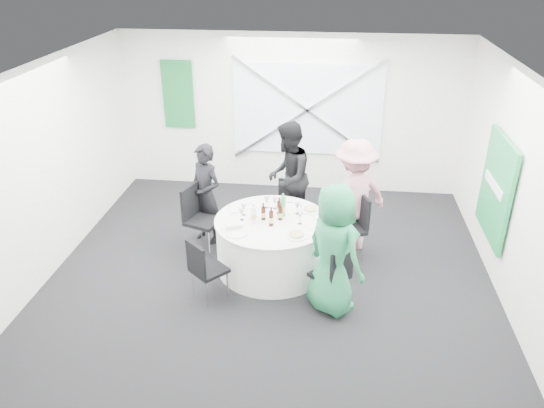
# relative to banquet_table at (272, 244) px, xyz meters

# --- Properties ---
(floor) EXTENTS (6.00, 6.00, 0.00)m
(floor) POSITION_rel_banquet_table_xyz_m (0.00, -0.20, -0.38)
(floor) COLOR black
(floor) RESTS_ON ground
(ceiling) EXTENTS (6.00, 6.00, 0.00)m
(ceiling) POSITION_rel_banquet_table_xyz_m (0.00, -0.20, 2.42)
(ceiling) COLOR silver
(ceiling) RESTS_ON wall_back
(wall_back) EXTENTS (6.00, 0.00, 6.00)m
(wall_back) POSITION_rel_banquet_table_xyz_m (0.00, 2.80, 1.02)
(wall_back) COLOR white
(wall_back) RESTS_ON floor
(wall_front) EXTENTS (6.00, 0.00, 6.00)m
(wall_front) POSITION_rel_banquet_table_xyz_m (0.00, -3.20, 1.02)
(wall_front) COLOR white
(wall_front) RESTS_ON floor
(wall_left) EXTENTS (0.00, 6.00, 6.00)m
(wall_left) POSITION_rel_banquet_table_xyz_m (-3.00, -0.20, 1.02)
(wall_left) COLOR white
(wall_left) RESTS_ON floor
(wall_right) EXTENTS (0.00, 6.00, 6.00)m
(wall_right) POSITION_rel_banquet_table_xyz_m (3.00, -0.20, 1.02)
(wall_right) COLOR white
(wall_right) RESTS_ON floor
(window_panel) EXTENTS (2.60, 0.03, 1.60)m
(window_panel) POSITION_rel_banquet_table_xyz_m (0.30, 2.76, 1.12)
(window_panel) COLOR silver
(window_panel) RESTS_ON wall_back
(window_brace_a) EXTENTS (2.63, 0.05, 1.84)m
(window_brace_a) POSITION_rel_banquet_table_xyz_m (0.30, 2.72, 1.12)
(window_brace_a) COLOR silver
(window_brace_a) RESTS_ON window_panel
(window_brace_b) EXTENTS (2.63, 0.05, 1.84)m
(window_brace_b) POSITION_rel_banquet_table_xyz_m (0.30, 2.72, 1.12)
(window_brace_b) COLOR silver
(window_brace_b) RESTS_ON window_panel
(green_banner) EXTENTS (0.55, 0.04, 1.20)m
(green_banner) POSITION_rel_banquet_table_xyz_m (-2.00, 2.75, 1.32)
(green_banner) COLOR #166E2C
(green_banner) RESTS_ON wall_back
(green_sign) EXTENTS (0.05, 1.20, 1.40)m
(green_sign) POSITION_rel_banquet_table_xyz_m (2.94, 0.40, 0.82)
(green_sign) COLOR #1A8F45
(green_sign) RESTS_ON wall_right
(banquet_table) EXTENTS (1.56, 1.56, 0.76)m
(banquet_table) POSITION_rel_banquet_table_xyz_m (0.00, 0.00, 0.00)
(banquet_table) COLOR silver
(banquet_table) RESTS_ON floor
(chair_back) EXTENTS (0.42, 0.43, 0.84)m
(chair_back) POSITION_rel_banquet_table_xyz_m (0.13, 1.11, 0.11)
(chair_back) COLOR black
(chair_back) RESTS_ON floor
(chair_back_left) EXTENTS (0.59, 0.58, 1.00)m
(chair_back_left) POSITION_rel_banquet_table_xyz_m (-1.13, 0.39, 0.21)
(chair_back_left) COLOR black
(chair_back_left) RESTS_ON floor
(chair_back_right) EXTENTS (0.57, 0.57, 0.96)m
(chair_back_right) POSITION_rel_banquet_table_xyz_m (1.12, 0.45, 0.18)
(chair_back_right) COLOR black
(chair_back_right) RESTS_ON floor
(chair_front_right) EXTENTS (0.56, 0.56, 0.88)m
(chair_front_right) POSITION_rel_banquet_table_xyz_m (0.86, -0.80, 0.13)
(chair_front_right) COLOR black
(chair_front_right) RESTS_ON floor
(chair_front_left) EXTENTS (0.55, 0.55, 0.86)m
(chair_front_left) POSITION_rel_banquet_table_xyz_m (-0.76, -0.84, 0.12)
(chair_front_left) COLOR black
(chair_front_left) RESTS_ON floor
(person_man_back_left) EXTENTS (0.67, 0.61, 1.54)m
(person_man_back_left) POSITION_rel_banquet_table_xyz_m (-1.07, 0.67, 0.39)
(person_man_back_left) COLOR black
(person_man_back_left) RESTS_ON floor
(person_man_back) EXTENTS (0.54, 0.89, 1.74)m
(person_man_back) POSITION_rel_banquet_table_xyz_m (0.11, 1.21, 0.49)
(person_man_back) COLOR black
(person_man_back) RESTS_ON floor
(person_woman_pink) EXTENTS (1.21, 1.02, 1.71)m
(person_woman_pink) POSITION_rel_banquet_table_xyz_m (1.10, 0.68, 0.47)
(person_woman_pink) COLOR #CA838E
(person_woman_pink) RESTS_ON floor
(person_woman_green) EXTENTS (0.96, 0.95, 1.68)m
(person_woman_green) POSITION_rel_banquet_table_xyz_m (0.84, -0.81, 0.46)
(person_woman_green) COLOR #238351
(person_woman_green) RESTS_ON floor
(plate_back) EXTENTS (0.26, 0.26, 0.01)m
(plate_back) POSITION_rel_banquet_table_xyz_m (-0.08, 0.49, 0.39)
(plate_back) COLOR white
(plate_back) RESTS_ON banquet_table
(plate_back_left) EXTENTS (0.29, 0.29, 0.01)m
(plate_back_left) POSITION_rel_banquet_table_xyz_m (-0.53, 0.29, 0.39)
(plate_back_left) COLOR white
(plate_back_left) RESTS_ON banquet_table
(plate_back_right) EXTENTS (0.29, 0.29, 0.04)m
(plate_back_right) POSITION_rel_banquet_table_xyz_m (0.50, 0.34, 0.40)
(plate_back_right) COLOR white
(plate_back_right) RESTS_ON banquet_table
(plate_front_right) EXTENTS (0.30, 0.30, 0.04)m
(plate_front_right) POSITION_rel_banquet_table_xyz_m (0.36, -0.39, 0.40)
(plate_front_right) COLOR white
(plate_front_right) RESTS_ON banquet_table
(plate_front_left) EXTENTS (0.27, 0.27, 0.01)m
(plate_front_left) POSITION_rel_banquet_table_xyz_m (-0.41, -0.43, 0.39)
(plate_front_left) COLOR white
(plate_front_left) RESTS_ON banquet_table
(napkin) EXTENTS (0.23, 0.19, 0.06)m
(napkin) POSITION_rel_banquet_table_xyz_m (-0.47, -0.29, 0.42)
(napkin) COLOR silver
(napkin) RESTS_ON plate_front_left
(beer_bottle_a) EXTENTS (0.06, 0.06, 0.25)m
(beer_bottle_a) POSITION_rel_banquet_table_xyz_m (-0.12, -0.00, 0.47)
(beer_bottle_a) COLOR #321709
(beer_bottle_a) RESTS_ON banquet_table
(beer_bottle_b) EXTENTS (0.06, 0.06, 0.25)m
(beer_bottle_b) POSITION_rel_banquet_table_xyz_m (0.08, 0.18, 0.48)
(beer_bottle_b) COLOR #321709
(beer_bottle_b) RESTS_ON banquet_table
(beer_bottle_c) EXTENTS (0.06, 0.06, 0.24)m
(beer_bottle_c) POSITION_rel_banquet_table_xyz_m (0.11, 0.02, 0.47)
(beer_bottle_c) COLOR #321709
(beer_bottle_c) RESTS_ON banquet_table
(beer_bottle_d) EXTENTS (0.06, 0.06, 0.27)m
(beer_bottle_d) POSITION_rel_banquet_table_xyz_m (0.01, -0.16, 0.48)
(beer_bottle_d) COLOR #321709
(beer_bottle_d) RESTS_ON banquet_table
(green_water_bottle) EXTENTS (0.08, 0.08, 0.33)m
(green_water_bottle) POSITION_rel_banquet_table_xyz_m (0.13, 0.13, 0.51)
(green_water_bottle) COLOR green
(green_water_bottle) RESTS_ON banquet_table
(clear_water_bottle) EXTENTS (0.08, 0.08, 0.29)m
(clear_water_bottle) POSITION_rel_banquet_table_xyz_m (-0.24, -0.10, 0.49)
(clear_water_bottle) COLOR white
(clear_water_bottle) RESTS_ON banquet_table
(wine_glass_a) EXTENTS (0.07, 0.07, 0.17)m
(wine_glass_a) POSITION_rel_banquet_table_xyz_m (-0.12, 0.36, 0.50)
(wine_glass_a) COLOR white
(wine_glass_a) RESTS_ON banquet_table
(wine_glass_b) EXTENTS (0.07, 0.07, 0.17)m
(wine_glass_b) POSITION_rel_banquet_table_xyz_m (0.32, 0.22, 0.50)
(wine_glass_b) COLOR white
(wine_glass_b) RESTS_ON banquet_table
(wine_glass_c) EXTENTS (0.07, 0.07, 0.17)m
(wine_glass_c) POSITION_rel_banquet_table_xyz_m (0.38, -0.06, 0.50)
(wine_glass_c) COLOR white
(wine_glass_c) RESTS_ON banquet_table
(wine_glass_d) EXTENTS (0.07, 0.07, 0.17)m
(wine_glass_d) POSITION_rel_banquet_table_xyz_m (-0.40, 0.10, 0.50)
(wine_glass_d) COLOR white
(wine_glass_d) RESTS_ON banquet_table
(wine_glass_e) EXTENTS (0.07, 0.07, 0.17)m
(wine_glass_e) POSITION_rel_banquet_table_xyz_m (0.00, 0.34, 0.50)
(wine_glass_e) COLOR white
(wine_glass_e) RESTS_ON banquet_table
(wine_glass_f) EXTENTS (0.07, 0.07, 0.17)m
(wine_glass_f) POSITION_rel_banquet_table_xyz_m (-0.41, -0.05, 0.50)
(wine_glass_f) COLOR white
(wine_glass_f) RESTS_ON banquet_table
(fork_a) EXTENTS (0.10, 0.13, 0.01)m
(fork_a) POSITION_rel_banquet_table_xyz_m (0.35, -0.46, 0.38)
(fork_a) COLOR silver
(fork_a) RESTS_ON banquet_table
(knife_a) EXTENTS (0.10, 0.13, 0.01)m
(knife_a) POSITION_rel_banquet_table_xyz_m (0.54, -0.19, 0.38)
(knife_a) COLOR silver
(knife_a) RESTS_ON banquet_table
(fork_b) EXTENTS (0.09, 0.14, 0.01)m
(fork_b) POSITION_rel_banquet_table_xyz_m (0.56, 0.13, 0.38)
(fork_b) COLOR silver
(fork_b) RESTS_ON banquet_table
(knife_b) EXTENTS (0.09, 0.13, 0.01)m
(knife_b) POSITION_rel_banquet_table_xyz_m (0.37, 0.44, 0.38)
(knife_b) COLOR silver
(knife_b) RESTS_ON banquet_table
(fork_c) EXTENTS (0.15, 0.02, 0.01)m
(fork_c) POSITION_rel_banquet_table_xyz_m (0.17, 0.55, 0.38)
(fork_c) COLOR silver
(fork_c) RESTS_ON banquet_table
(knife_c) EXTENTS (0.15, 0.03, 0.01)m
(knife_c) POSITION_rel_banquet_table_xyz_m (-0.11, 0.56, 0.38)
(knife_c) COLOR silver
(knife_c) RESTS_ON banquet_table
(fork_d) EXTENTS (0.09, 0.14, 0.01)m
(fork_d) POSITION_rel_banquet_table_xyz_m (-0.39, 0.42, 0.38)
(fork_d) COLOR silver
(fork_d) RESTS_ON banquet_table
(knife_d) EXTENTS (0.08, 0.14, 0.01)m
(knife_d) POSITION_rel_banquet_table_xyz_m (-0.57, 0.11, 0.38)
(knife_d) COLOR silver
(knife_d) RESTS_ON banquet_table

